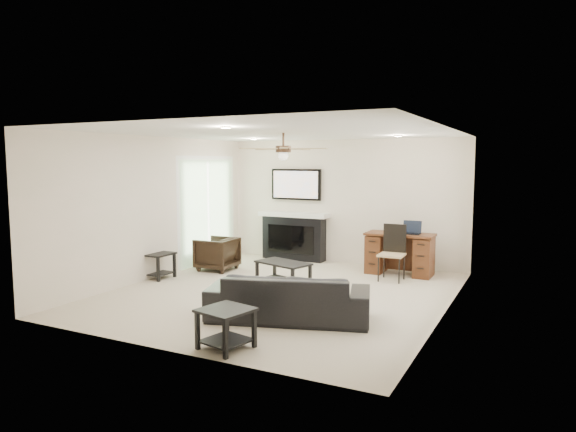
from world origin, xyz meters
name	(u,v)px	position (x,y,z in m)	size (l,w,h in m)	color
room_shell	(294,186)	(0.19, 0.08, 1.68)	(5.50, 5.54, 2.52)	#B8AF94
sofa	(289,296)	(0.72, -1.15, 0.31)	(2.10, 0.82, 0.61)	black
armchair	(217,254)	(-1.88, 1.00, 0.31)	(0.67, 0.69, 0.63)	black
coffee_table	(283,274)	(-0.18, 0.45, 0.20)	(0.90, 0.50, 0.40)	black
end_table_near	(226,329)	(0.57, -2.40, 0.23)	(0.52, 0.52, 0.45)	black
end_table_left	(157,266)	(-2.43, -0.05, 0.23)	(0.50, 0.50, 0.45)	black
fireplace_unit	(293,215)	(-1.03, 2.58, 0.95)	(1.52, 0.34, 1.91)	black
desk	(400,254)	(1.33, 2.17, 0.38)	(1.22, 0.56, 0.76)	#412310
desk_chair	(392,253)	(1.33, 1.62, 0.48)	(0.42, 0.44, 0.97)	black
laptop	(411,228)	(1.53, 2.15, 0.88)	(0.33, 0.24, 0.23)	black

